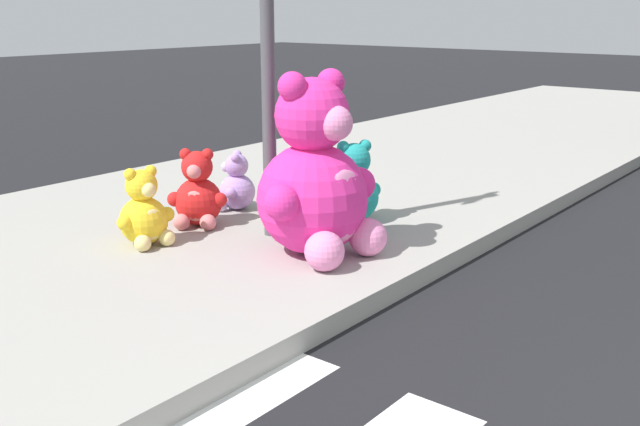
% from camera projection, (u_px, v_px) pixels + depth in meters
% --- Properties ---
extents(sidewalk, '(28.00, 4.40, 0.15)m').
position_uv_depth(sidewalk, '(111.00, 254.00, 5.77)').
color(sidewalk, '#9E9B93').
rests_on(sidewalk, ground_plane).
extents(sign_pole, '(0.56, 0.11, 3.20)m').
position_uv_depth(sign_pole, '(267.00, 22.00, 5.56)').
color(sign_pole, '#4C4C51').
rests_on(sign_pole, sidewalk).
extents(plush_pink_large, '(1.06, 0.95, 1.37)m').
position_uv_depth(plush_pink_large, '(316.00, 183.00, 5.41)').
color(plush_pink_large, '#F22D93').
rests_on(plush_pink_large, sidewalk).
extents(plush_tan, '(0.39, 0.39, 0.55)m').
position_uv_depth(plush_tan, '(292.00, 192.00, 6.51)').
color(plush_tan, tan).
rests_on(plush_tan, sidewalk).
extents(plush_red, '(0.48, 0.46, 0.66)m').
position_uv_depth(plush_red, '(198.00, 195.00, 6.20)').
color(plush_red, red).
rests_on(plush_red, sidewalk).
extents(plush_teal, '(0.49, 0.52, 0.72)m').
position_uv_depth(plush_teal, '(353.00, 189.00, 6.34)').
color(plush_teal, teal).
rests_on(plush_teal, sidewalk).
extents(plush_lavender, '(0.38, 0.39, 0.54)m').
position_uv_depth(plush_lavender, '(235.00, 186.00, 6.72)').
color(plush_lavender, '#B28CD8').
rests_on(plush_lavender, sidewalk).
extents(plush_yellow, '(0.48, 0.43, 0.62)m').
position_uv_depth(plush_yellow, '(144.00, 214.00, 5.70)').
color(plush_yellow, yellow).
rests_on(plush_yellow, sidewalk).
extents(plush_lime, '(0.39, 0.38, 0.53)m').
position_uv_depth(plush_lime, '(310.00, 180.00, 6.95)').
color(plush_lime, '#8CD133').
rests_on(plush_lime, sidewalk).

